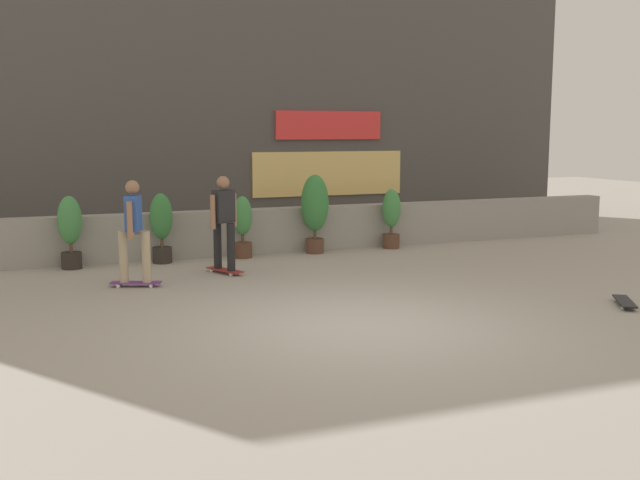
{
  "coord_description": "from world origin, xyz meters",
  "views": [
    {
      "loc": [
        -3.94,
        -8.38,
        2.46
      ],
      "look_at": [
        0.0,
        1.5,
        0.9
      ],
      "focal_mm": 41.88,
      "sensor_mm": 36.0,
      "label": 1
    }
  ],
  "objects_px": {
    "potted_plant_3": "(315,207)",
    "skateboard_near_camera": "(625,301)",
    "skater_far_left": "(134,228)",
    "skater_foreground": "(224,220)",
    "potted_plant_0": "(70,228)",
    "potted_plant_2": "(243,225)",
    "potted_plant_1": "(161,224)",
    "potted_plant_4": "(391,216)"
  },
  "relations": [
    {
      "from": "skater_far_left",
      "to": "skater_foreground",
      "type": "bearing_deg",
      "value": 19.2
    },
    {
      "from": "potted_plant_1",
      "to": "potted_plant_3",
      "type": "bearing_deg",
      "value": -0.0
    },
    {
      "from": "skater_far_left",
      "to": "potted_plant_0",
      "type": "bearing_deg",
      "value": 112.61
    },
    {
      "from": "skater_foreground",
      "to": "potted_plant_1",
      "type": "bearing_deg",
      "value": 119.07
    },
    {
      "from": "skateboard_near_camera",
      "to": "skater_far_left",
      "type": "bearing_deg",
      "value": 148.07
    },
    {
      "from": "potted_plant_4",
      "to": "potted_plant_1",
      "type": "bearing_deg",
      "value": 180.0
    },
    {
      "from": "skateboard_near_camera",
      "to": "potted_plant_1",
      "type": "bearing_deg",
      "value": 132.76
    },
    {
      "from": "skater_foreground",
      "to": "potted_plant_4",
      "type": "bearing_deg",
      "value": 20.24
    },
    {
      "from": "potted_plant_1",
      "to": "potted_plant_2",
      "type": "distance_m",
      "value": 1.57
    },
    {
      "from": "potted_plant_3",
      "to": "skater_far_left",
      "type": "relative_size",
      "value": 0.94
    },
    {
      "from": "potted_plant_1",
      "to": "skater_foreground",
      "type": "xyz_separation_m",
      "value": [
        0.82,
        -1.47,
        0.21
      ]
    },
    {
      "from": "potted_plant_0",
      "to": "skateboard_near_camera",
      "type": "bearing_deg",
      "value": -39.85
    },
    {
      "from": "potted_plant_3",
      "to": "skater_far_left",
      "type": "distance_m",
      "value": 4.36
    },
    {
      "from": "potted_plant_1",
      "to": "skater_far_left",
      "type": "bearing_deg",
      "value": -110.98
    },
    {
      "from": "potted_plant_4",
      "to": "skater_far_left",
      "type": "height_order",
      "value": "skater_far_left"
    },
    {
      "from": "potted_plant_2",
      "to": "skater_far_left",
      "type": "xyz_separation_m",
      "value": [
        -2.35,
        -2.03,
        0.3
      ]
    },
    {
      "from": "skateboard_near_camera",
      "to": "skater_foreground",
      "type": "bearing_deg",
      "value": 136.3
    },
    {
      "from": "potted_plant_4",
      "to": "skater_foreground",
      "type": "distance_m",
      "value": 4.26
    },
    {
      "from": "potted_plant_2",
      "to": "potted_plant_3",
      "type": "relative_size",
      "value": 0.76
    },
    {
      "from": "potted_plant_2",
      "to": "potted_plant_4",
      "type": "xyz_separation_m",
      "value": [
        3.24,
        0.0,
        0.03
      ]
    },
    {
      "from": "potted_plant_0",
      "to": "potted_plant_2",
      "type": "relative_size",
      "value": 1.09
    },
    {
      "from": "potted_plant_4",
      "to": "skateboard_near_camera",
      "type": "relative_size",
      "value": 1.6
    },
    {
      "from": "skater_foreground",
      "to": "skateboard_near_camera",
      "type": "relative_size",
      "value": 2.17
    },
    {
      "from": "skater_far_left",
      "to": "potted_plant_3",
      "type": "bearing_deg",
      "value": 27.72
    },
    {
      "from": "potted_plant_4",
      "to": "skateboard_near_camera",
      "type": "distance_m",
      "value": 6.0
    },
    {
      "from": "potted_plant_1",
      "to": "skater_far_left",
      "type": "distance_m",
      "value": 2.18
    },
    {
      "from": "potted_plant_1",
      "to": "skater_far_left",
      "type": "xyz_separation_m",
      "value": [
        -0.78,
        -2.03,
        0.21
      ]
    },
    {
      "from": "skateboard_near_camera",
      "to": "potted_plant_0",
      "type": "bearing_deg",
      "value": 140.15
    },
    {
      "from": "potted_plant_3",
      "to": "skateboard_near_camera",
      "type": "bearing_deg",
      "value": -67.94
    },
    {
      "from": "potted_plant_2",
      "to": "potted_plant_4",
      "type": "relative_size",
      "value": 0.97
    },
    {
      "from": "potted_plant_2",
      "to": "skateboard_near_camera",
      "type": "xyz_separation_m",
      "value": [
        3.92,
        -5.93,
        -0.58
      ]
    },
    {
      "from": "potted_plant_2",
      "to": "potted_plant_0",
      "type": "bearing_deg",
      "value": -180.0
    },
    {
      "from": "skater_far_left",
      "to": "potted_plant_4",
      "type": "bearing_deg",
      "value": 19.94
    },
    {
      "from": "skater_far_left",
      "to": "potted_plant_2",
      "type": "bearing_deg",
      "value": 40.85
    },
    {
      "from": "potted_plant_1",
      "to": "potted_plant_0",
      "type": "bearing_deg",
      "value": -180.0
    },
    {
      "from": "potted_plant_0",
      "to": "skater_foreground",
      "type": "bearing_deg",
      "value": -31.1
    },
    {
      "from": "potted_plant_1",
      "to": "potted_plant_4",
      "type": "bearing_deg",
      "value": 0.0
    },
    {
      "from": "potted_plant_3",
      "to": "skater_foreground",
      "type": "height_order",
      "value": "skater_foreground"
    },
    {
      "from": "potted_plant_2",
      "to": "potted_plant_4",
      "type": "bearing_deg",
      "value": 0.0
    },
    {
      "from": "skater_foreground",
      "to": "skater_far_left",
      "type": "relative_size",
      "value": 1.0
    },
    {
      "from": "potted_plant_0",
      "to": "skater_far_left",
      "type": "xyz_separation_m",
      "value": [
        0.84,
        -2.03,
        0.21
      ]
    },
    {
      "from": "potted_plant_0",
      "to": "potted_plant_1",
      "type": "height_order",
      "value": "potted_plant_0"
    }
  ]
}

